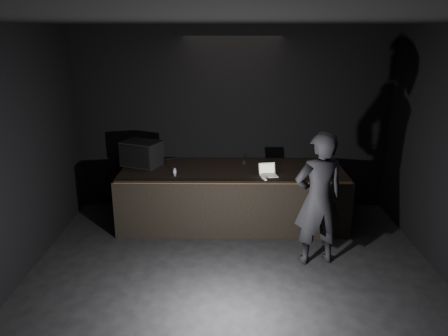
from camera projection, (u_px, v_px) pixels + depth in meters
name	position (u px, v px, depth m)	size (l,w,h in m)	color
ground	(234.00, 310.00, 5.55)	(7.00, 7.00, 0.00)	black
room_walls	(235.00, 157.00, 4.93)	(6.10, 7.10, 3.52)	black
stage_riser	(232.00, 196.00, 8.00)	(4.00, 1.50, 1.00)	black
riser_lip	(233.00, 183.00, 7.17)	(3.92, 0.10, 0.01)	brown
stage_monitor	(142.00, 154.00, 8.03)	(0.82, 0.72, 0.46)	black
cable	(158.00, 161.00, 8.35)	(0.02, 0.02, 0.82)	black
laptop	(268.00, 172.00, 7.54)	(0.33, 0.31, 0.20)	silver
beer_can	(175.00, 172.00, 7.51)	(0.06, 0.06, 0.14)	silver
plastic_cup	(244.00, 163.00, 8.08)	(0.07, 0.07, 0.09)	white
wii_remote	(264.00, 179.00, 7.33)	(0.04, 0.16, 0.03)	white
person	(318.00, 199.00, 6.42)	(0.75, 0.49, 2.05)	black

